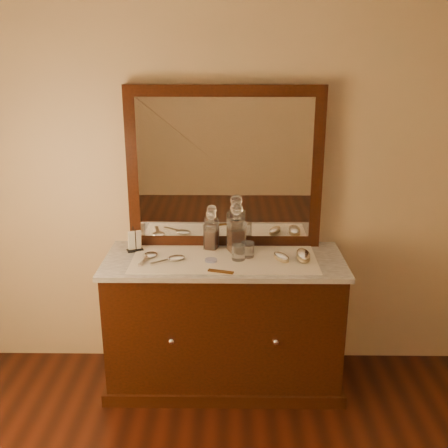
# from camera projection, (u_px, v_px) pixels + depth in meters

# --- Properties ---
(room_shell) EXTENTS (8.50, 9.00, 2.80)m
(room_shell) POSITION_uv_depth(u_px,v_px,m) (213.00, 363.00, 1.11)
(room_shell) COLOR black
(room_shell) RESTS_ON ground
(dresser_cabinet) EXTENTS (1.40, 0.55, 0.82)m
(dresser_cabinet) POSITION_uv_depth(u_px,v_px,m) (224.00, 323.00, 3.27)
(dresser_cabinet) COLOR black
(dresser_cabinet) RESTS_ON floor
(dresser_plinth) EXTENTS (1.46, 0.59, 0.08)m
(dresser_plinth) POSITION_uv_depth(u_px,v_px,m) (224.00, 374.00, 3.39)
(dresser_plinth) COLOR black
(dresser_plinth) RESTS_ON floor
(knob_left) EXTENTS (0.04, 0.04, 0.04)m
(knob_left) POSITION_uv_depth(u_px,v_px,m) (171.00, 341.00, 2.99)
(knob_left) COLOR silver
(knob_left) RESTS_ON dresser_cabinet
(knob_right) EXTENTS (0.04, 0.04, 0.04)m
(knob_right) POSITION_uv_depth(u_px,v_px,m) (276.00, 342.00, 2.99)
(knob_right) COLOR silver
(knob_right) RESTS_ON dresser_cabinet
(marble_top) EXTENTS (1.44, 0.59, 0.03)m
(marble_top) POSITION_uv_depth(u_px,v_px,m) (224.00, 261.00, 3.14)
(marble_top) COLOR silver
(marble_top) RESTS_ON dresser_cabinet
(mirror_frame) EXTENTS (1.20, 0.08, 1.00)m
(mirror_frame) POSITION_uv_depth(u_px,v_px,m) (225.00, 168.00, 3.21)
(mirror_frame) COLOR black
(mirror_frame) RESTS_ON marble_top
(mirror_glass) EXTENTS (1.06, 0.01, 0.86)m
(mirror_glass) POSITION_uv_depth(u_px,v_px,m) (225.00, 169.00, 3.18)
(mirror_glass) COLOR white
(mirror_glass) RESTS_ON marble_top
(lace_runner) EXTENTS (1.10, 0.45, 0.00)m
(lace_runner) POSITION_uv_depth(u_px,v_px,m) (224.00, 259.00, 3.12)
(lace_runner) COLOR silver
(lace_runner) RESTS_ON marble_top
(pin_dish) EXTENTS (0.09, 0.09, 0.01)m
(pin_dish) POSITION_uv_depth(u_px,v_px,m) (211.00, 260.00, 3.08)
(pin_dish) COLOR white
(pin_dish) RESTS_ON lace_runner
(comb) EXTENTS (0.15, 0.07, 0.01)m
(comb) POSITION_uv_depth(u_px,v_px,m) (221.00, 271.00, 2.93)
(comb) COLOR brown
(comb) RESTS_ON lace_runner
(napkin_rack) EXTENTS (0.11, 0.09, 0.15)m
(napkin_rack) POSITION_uv_depth(u_px,v_px,m) (135.00, 242.00, 3.24)
(napkin_rack) COLOR black
(napkin_rack) RESTS_ON marble_top
(decanter_left) EXTENTS (0.10, 0.10, 0.26)m
(decanter_left) POSITION_uv_depth(u_px,v_px,m) (211.00, 234.00, 3.25)
(decanter_left) COLOR maroon
(decanter_left) RESTS_ON lace_runner
(decanter_right) EXTENTS (0.12, 0.12, 0.31)m
(decanter_right) POSITION_uv_depth(u_px,v_px,m) (236.00, 233.00, 3.21)
(decanter_right) COLOR maroon
(decanter_right) RESTS_ON lace_runner
(brush_near) EXTENTS (0.12, 0.16, 0.04)m
(brush_near) POSITION_uv_depth(u_px,v_px,m) (281.00, 257.00, 3.09)
(brush_near) COLOR #957F5B
(brush_near) RESTS_ON lace_runner
(brush_far) EXTENTS (0.08, 0.18, 0.05)m
(brush_far) POSITION_uv_depth(u_px,v_px,m) (303.00, 256.00, 3.10)
(brush_far) COLOR #957F5B
(brush_far) RESTS_ON lace_runner
(hand_mirror_outer) EXTENTS (0.11, 0.23, 0.02)m
(hand_mirror_outer) POSITION_uv_depth(u_px,v_px,m) (149.00, 256.00, 3.14)
(hand_mirror_outer) COLOR silver
(hand_mirror_outer) RESTS_ON lace_runner
(hand_mirror_inner) EXTENTS (0.21, 0.17, 0.02)m
(hand_mirror_inner) POSITION_uv_depth(u_px,v_px,m) (173.00, 259.00, 3.10)
(hand_mirror_inner) COLOR silver
(hand_mirror_inner) RESTS_ON lace_runner
(tumblers) EXTENTS (0.14, 0.13, 0.09)m
(tumblers) POSITION_uv_depth(u_px,v_px,m) (243.00, 251.00, 3.12)
(tumblers) COLOR white
(tumblers) RESTS_ON lace_runner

